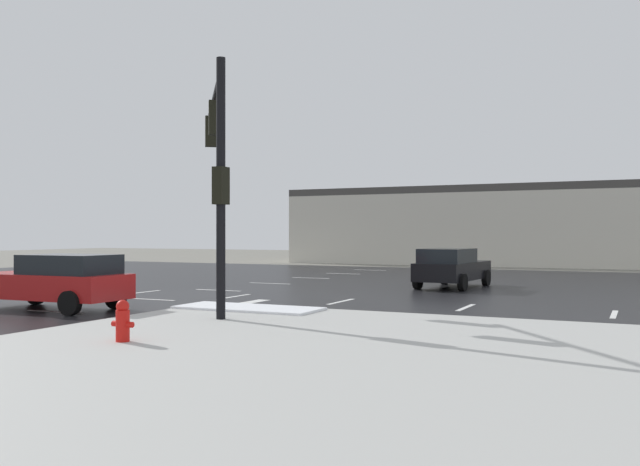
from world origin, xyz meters
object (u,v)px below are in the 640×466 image
at_px(traffic_signal_mast, 217,152).
at_px(sedan_red, 56,281).
at_px(fire_hydrant, 123,321).
at_px(sedan_black, 452,267).

bearing_deg(traffic_signal_mast, sedan_red, 60.97).
xyz_separation_m(fire_hydrant, sedan_black, (1.98, 16.82, 0.32)).
relative_size(traffic_signal_mast, sedan_black, 1.35).
height_order(traffic_signal_mast, fire_hydrant, traffic_signal_mast).
bearing_deg(sedan_black, sedan_red, 151.63).
distance_m(fire_hydrant, sedan_red, 7.49).
bearing_deg(sedan_black, traffic_signal_mast, 169.64).
bearing_deg(traffic_signal_mast, sedan_black, -51.93).
relative_size(sedan_black, sedan_red, 1.01).
bearing_deg(sedan_red, traffic_signal_mast, -173.90).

